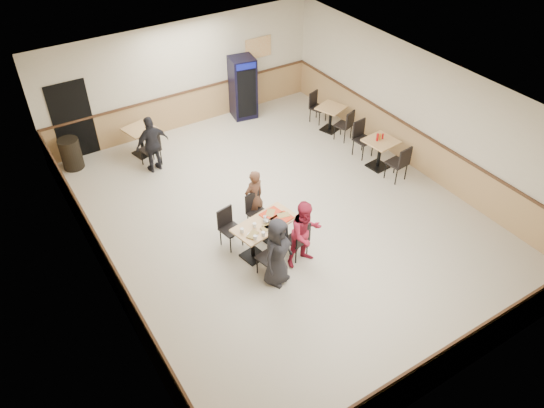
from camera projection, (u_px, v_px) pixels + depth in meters
ground at (282, 217)px, 12.08m from camera, size 10.00×10.00×0.00m
room_shell at (286, 126)px, 14.15m from camera, size 10.00×10.00×10.00m
main_table at (265, 232)px, 10.95m from camera, size 1.45×0.92×0.72m
main_chairs at (263, 234)px, 10.94m from camera, size 1.47×1.78×0.92m
diner_woman_left at (277, 252)px, 10.08m from camera, size 0.87×0.73×1.51m
diner_woman_right at (305, 234)px, 10.49m from camera, size 0.73×0.57×1.51m
diner_man_opposite at (254, 198)px, 11.52m from camera, size 0.55×0.41×1.37m
lone_diner at (152, 144)px, 13.11m from camera, size 0.92×0.47×1.51m
tabletop_clutter at (269, 222)px, 10.79m from camera, size 1.18×0.73×0.12m
side_table_near at (380, 149)px, 13.35m from camera, size 0.81×0.81×0.79m
side_table_near_chair_south at (397, 162)px, 12.95m from camera, size 0.51×0.51×1.00m
side_table_near_chair_north at (364, 139)px, 13.79m from camera, size 0.51×0.51×1.00m
side_table_far at (331, 115)px, 14.84m from camera, size 0.86×0.86×0.72m
side_table_far_chair_south at (343, 124)px, 14.47m from camera, size 0.54×0.54×0.92m
side_table_far_chair_north at (318, 107)px, 15.24m from camera, size 0.54×0.54×0.92m
condiment_caddy at (379, 137)px, 13.15m from camera, size 0.23×0.06×0.20m
back_table at (141, 137)px, 13.84m from camera, size 0.87×0.87×0.77m
back_table_chair_lone at (150, 149)px, 13.45m from camera, size 0.55×0.55×0.98m
pepsi_cooler at (243, 88)px, 15.25m from camera, size 0.78×0.79×1.80m
trash_bin at (71, 154)px, 13.41m from camera, size 0.52×0.52×0.82m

